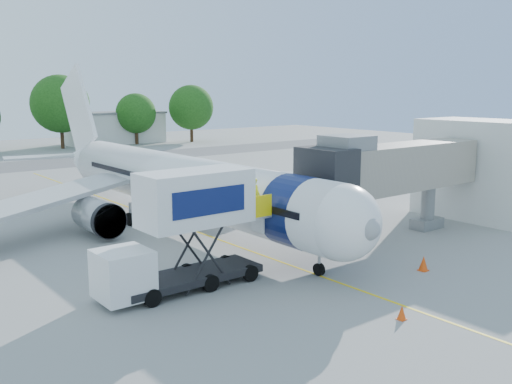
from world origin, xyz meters
TOP-DOWN VIEW (x-y plane):
  - ground at (0.00, 0.00)m, footprint 160.00×160.00m
  - guidance_line at (0.00, 0.00)m, footprint 0.15×70.00m
  - taxiway_strip at (0.00, 42.00)m, footprint 120.00×10.00m
  - aircraft at (0.00, 4.12)m, footprint 34.17×37.73m
  - jet_bridge at (7.99, -7.00)m, footprint 13.90×3.20m
  - terminal_stub at (18.50, -7.00)m, footprint 5.00×8.00m
  - catering_hiloader at (-6.27, -7.00)m, footprint 8.55×2.44m
  - ground_tug at (-2.27, -15.37)m, footprint 3.69×2.73m
  - safety_cone_a at (4.74, -12.27)m, footprint 0.49×0.49m
  - safety_cone_b at (-1.26, -15.51)m, footprint 0.38×0.38m
  - outbuilding_right at (22.00, 62.00)m, footprint 16.40×7.40m
  - tree_e at (11.94, 58.93)m, footprint 8.87×8.87m
  - tree_f at (24.25, 58.26)m, footprint 6.62×6.62m
  - tree_g at (33.68, 56.10)m, footprint 7.71×7.71m

SIDE VIEW (x-z plane):
  - ground at x=0.00m, z-range 0.00..0.00m
  - taxiway_strip at x=0.00m, z-range 0.00..0.01m
  - guidance_line at x=0.00m, z-range 0.00..0.01m
  - safety_cone_b at x=-1.26m, z-range -0.01..0.58m
  - safety_cone_a at x=4.74m, z-range -0.02..0.76m
  - ground_tug at x=-2.27m, z-range 0.03..1.35m
  - outbuilding_right at x=22.00m, z-range 0.01..5.31m
  - catering_hiloader at x=-6.27m, z-range 0.01..5.51m
  - aircraft at x=0.00m, z-range -2.73..8.62m
  - terminal_stub at x=18.50m, z-range 0.00..7.00m
  - jet_bridge at x=7.99m, z-range 1.04..7.64m
  - tree_f at x=24.25m, z-range 0.90..9.34m
  - tree_g at x=33.68m, z-range 1.05..10.88m
  - tree_e at x=11.94m, z-range 1.21..12.52m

